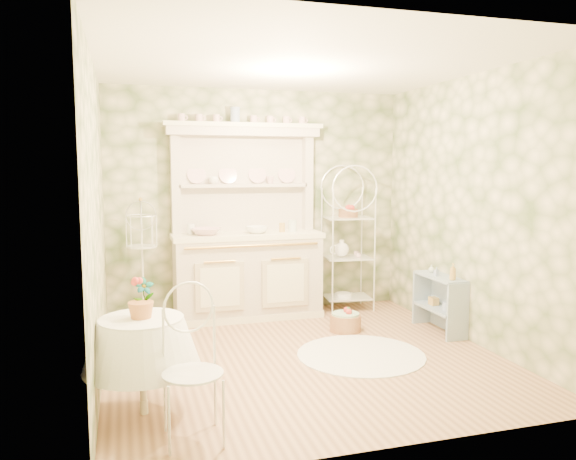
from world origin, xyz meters
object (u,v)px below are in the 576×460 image
object	(u,v)px
kitchen_dresser	(247,221)
cafe_chair	(193,368)
floor_basket	(345,322)
bakers_rack	(348,238)
round_table	(143,363)
birdcage_stand	(143,268)
side_shelf	(439,303)

from	to	relation	value
kitchen_dresser	cafe_chair	bearing A→B (deg)	-109.04
kitchen_dresser	floor_basket	world-z (taller)	kitchen_dresser
kitchen_dresser	cafe_chair	xyz separation A→B (m)	(-0.98, -2.85, -0.66)
bakers_rack	floor_basket	bearing A→B (deg)	-106.33
bakers_rack	round_table	bearing A→B (deg)	-129.99
round_table	birdcage_stand	size ratio (longest dim) A/B	0.57
side_shelf	round_table	xyz separation A→B (m)	(-3.16, -1.20, 0.06)
bakers_rack	side_shelf	xyz separation A→B (m)	(0.59, -1.19, -0.58)
side_shelf	round_table	world-z (taller)	round_table
bakers_rack	birdcage_stand	size ratio (longest dim) A/B	1.35
round_table	cafe_chair	bearing A→B (deg)	-58.60
kitchen_dresser	birdcage_stand	world-z (taller)	kitchen_dresser
cafe_chair	birdcage_stand	world-z (taller)	birdcage_stand
floor_basket	birdcage_stand	bearing A→B (deg)	159.70
bakers_rack	birdcage_stand	distance (m)	2.50
bakers_rack	cafe_chair	size ratio (longest dim) A/B	1.85
kitchen_dresser	birdcage_stand	xyz separation A→B (m)	(-1.20, -0.08, -0.48)
kitchen_dresser	bakers_rack	size ratio (longest dim) A/B	1.28
kitchen_dresser	cafe_chair	size ratio (longest dim) A/B	2.36
birdcage_stand	floor_basket	bearing A→B (deg)	-20.30
birdcage_stand	floor_basket	world-z (taller)	birdcage_stand
bakers_rack	kitchen_dresser	bearing A→B (deg)	-171.61
side_shelf	cafe_chair	distance (m)	3.33
side_shelf	birdcage_stand	world-z (taller)	birdcage_stand
cafe_chair	bakers_rack	bearing A→B (deg)	39.84
round_table	cafe_chair	xyz separation A→B (m)	(0.30, -0.49, 0.11)
round_table	bakers_rack	bearing A→B (deg)	42.86
kitchen_dresser	birdcage_stand	bearing A→B (deg)	-176.14
floor_basket	side_shelf	bearing A→B (deg)	-17.15
side_shelf	cafe_chair	bearing A→B (deg)	-143.20
bakers_rack	round_table	xyz separation A→B (m)	(-2.57, -2.39, -0.52)
bakers_rack	round_table	world-z (taller)	bakers_rack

